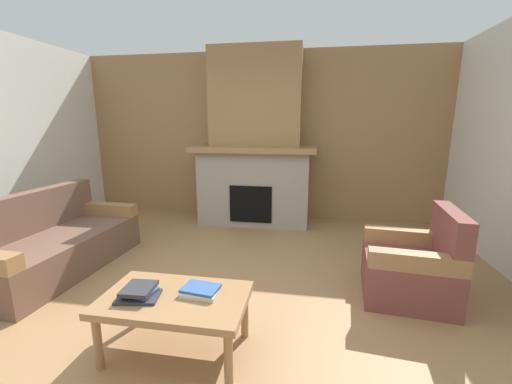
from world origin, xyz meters
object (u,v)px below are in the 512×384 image
Objects in this scene: coffee_table at (175,303)px; armchair at (413,267)px; couch at (53,245)px; fireplace at (255,150)px.

armchair is at bearing 30.02° from coffee_table.
fireplace is at bearing 48.84° from couch.
fireplace is 2.70× the size of coffee_table.
couch is at bearing -178.77° from armchair.
armchair is at bearing 1.23° from couch.
fireplace reaches higher than coffee_table.
fireplace is 2.89m from armchair.
armchair is (1.84, -2.05, -0.87)m from fireplace.
armchair reaches higher than coffee_table.
coffee_table is at bearing -149.98° from armchair.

